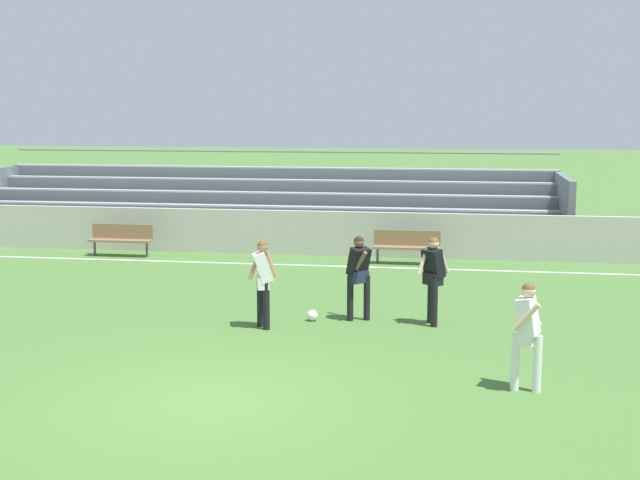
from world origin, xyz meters
The scene contains 11 objects.
ground_plane centered at (0.00, 0.00, 0.00)m, with size 160.00×160.00×0.00m, color #477033.
field_line_sideline centered at (0.00, 10.99, 0.00)m, with size 44.00×0.12×0.01m, color white.
sideline_wall centered at (0.00, 12.66, 0.63)m, with size 48.00×0.16×1.27m, color #BCB7AD.
bleacher_stand centered at (-2.76, 15.59, 1.15)m, with size 19.00×4.47×2.72m.
bench_near_bin centered at (-5.96, 11.66, 0.55)m, with size 1.80×0.40×0.90m.
bench_far_left centered at (2.14, 11.66, 0.55)m, with size 1.80×0.40×0.90m.
player_white_wide_left centered at (-0.14, 4.26, 1.01)m, with size 0.52×0.48×1.70m.
player_dark_overlapping centered at (1.58, 5.15, 1.01)m, with size 0.52×0.73×1.69m.
player_dark_deep_cover centered at (3.04, 5.02, 1.03)m, with size 0.64×0.50×1.72m.
player_white_on_ball centered at (4.54, 1.21, 0.97)m, with size 0.46×0.61×1.64m.
soccer_ball centered at (0.69, 4.96, 0.11)m, with size 0.22×0.22×0.22m, color white.
Camera 1 is at (3.50, -11.60, 4.17)m, focal length 48.89 mm.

